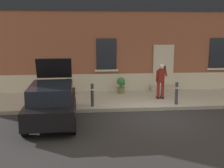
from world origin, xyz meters
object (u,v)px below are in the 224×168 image
Objects in this scene: bollard_near_person at (177,92)px; bollard_far_left at (92,94)px; hatchback_car_black at (52,102)px; person_on_phone at (161,79)px; planter_terracotta at (69,86)px; planter_olive at (121,85)px.

bollard_far_left is (-3.83, 0.00, 0.00)m from bollard_near_person.
person_on_phone is at bearing 28.43° from hatchback_car_black.
planter_terracotta is (-1.17, 2.51, -0.11)m from bollard_far_left.
bollard_far_left is at bearing 180.00° from bollard_near_person.
bollard_near_person reaches higher than planter_terracotta.
hatchback_car_black is at bearing -127.55° from planter_olive.
person_on_phone reaches higher than bollard_far_left.
hatchback_car_black is at bearing -95.68° from planter_terracotta.
planter_terracotta is (-5.00, 2.51, -0.11)m from bollard_near_person.
person_on_phone reaches higher than bollard_near_person.
planter_terracotta is at bearing 169.94° from person_on_phone.
bollard_near_person is at bearing 16.70° from hatchback_car_black.
planter_terracotta is at bearing 115.01° from bollard_far_left.
planter_olive is at bearing 0.23° from planter_terracotta.
planter_olive is (1.60, 2.52, -0.11)m from bollard_far_left.
person_on_phone reaches higher than planter_olive.
planter_terracotta is at bearing 153.37° from bollard_near_person.
bollard_far_left is 2.99m from planter_olive.
hatchback_car_black is 3.94× the size of bollard_near_person.
bollard_near_person is 0.60× the size of person_on_phone.
person_on_phone is 2.36m from planter_olive.
planter_olive is at bearing 52.45° from hatchback_car_black.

